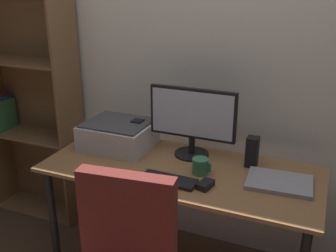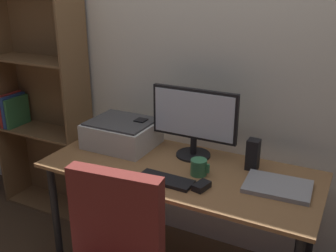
{
  "view_description": "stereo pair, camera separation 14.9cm",
  "coord_description": "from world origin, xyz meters",
  "px_view_note": "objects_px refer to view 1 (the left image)",
  "views": [
    {
      "loc": [
        0.69,
        -1.81,
        1.72
      ],
      "look_at": [
        -0.08,
        0.01,
        0.97
      ],
      "focal_mm": 42.24,
      "sensor_mm": 36.0,
      "label": 1
    },
    {
      "loc": [
        0.82,
        -1.75,
        1.72
      ],
      "look_at": [
        -0.08,
        0.01,
        0.97
      ],
      "focal_mm": 42.24,
      "sensor_mm": 36.0,
      "label": 2
    }
  ],
  "objects_px": {
    "desk": "(180,183)",
    "monitor": "(193,118)",
    "printer": "(118,134)",
    "keyboard": "(168,180)",
    "coffee_mug": "(200,166)",
    "speaker_left": "(138,133)",
    "speaker_right": "(252,152)",
    "laptop": "(279,182)",
    "mouse": "(205,185)",
    "bookshelf": "(30,99)"
  },
  "relations": [
    {
      "from": "coffee_mug",
      "to": "speaker_right",
      "type": "relative_size",
      "value": 0.6
    },
    {
      "from": "desk",
      "to": "mouse",
      "type": "bearing_deg",
      "value": -38.82
    },
    {
      "from": "mouse",
      "to": "coffee_mug",
      "type": "xyz_separation_m",
      "value": [
        -0.07,
        0.13,
        0.03
      ]
    },
    {
      "from": "keyboard",
      "to": "printer",
      "type": "height_order",
      "value": "printer"
    },
    {
      "from": "monitor",
      "to": "speaker_right",
      "type": "relative_size",
      "value": 2.98
    },
    {
      "from": "speaker_left",
      "to": "keyboard",
      "type": "bearing_deg",
      "value": -45.08
    },
    {
      "from": "speaker_right",
      "to": "printer",
      "type": "distance_m",
      "value": 0.8
    },
    {
      "from": "mouse",
      "to": "speaker_left",
      "type": "height_order",
      "value": "speaker_left"
    },
    {
      "from": "desk",
      "to": "printer",
      "type": "bearing_deg",
      "value": 164.88
    },
    {
      "from": "keyboard",
      "to": "speaker_right",
      "type": "distance_m",
      "value": 0.5
    },
    {
      "from": "speaker_left",
      "to": "mouse",
      "type": "bearing_deg",
      "value": -31.35
    },
    {
      "from": "speaker_right",
      "to": "desk",
      "type": "bearing_deg",
      "value": -153.86
    },
    {
      "from": "coffee_mug",
      "to": "speaker_right",
      "type": "xyz_separation_m",
      "value": [
        0.23,
        0.19,
        0.04
      ]
    },
    {
      "from": "keyboard",
      "to": "speaker_left",
      "type": "distance_m",
      "value": 0.49
    },
    {
      "from": "desk",
      "to": "coffee_mug",
      "type": "relative_size",
      "value": 14.69
    },
    {
      "from": "monitor",
      "to": "speaker_left",
      "type": "bearing_deg",
      "value": -178.69
    },
    {
      "from": "monitor",
      "to": "printer",
      "type": "distance_m",
      "value": 0.48
    },
    {
      "from": "keyboard",
      "to": "speaker_right",
      "type": "relative_size",
      "value": 1.71
    },
    {
      "from": "speaker_right",
      "to": "bookshelf",
      "type": "xyz_separation_m",
      "value": [
        -1.64,
        0.15,
        0.06
      ]
    },
    {
      "from": "laptop",
      "to": "bookshelf",
      "type": "xyz_separation_m",
      "value": [
        -1.81,
        0.3,
        0.14
      ]
    },
    {
      "from": "monitor",
      "to": "laptop",
      "type": "height_order",
      "value": "monitor"
    },
    {
      "from": "speaker_right",
      "to": "monitor",
      "type": "bearing_deg",
      "value": 178.69
    },
    {
      "from": "desk",
      "to": "monitor",
      "type": "relative_size",
      "value": 2.97
    },
    {
      "from": "desk",
      "to": "keyboard",
      "type": "bearing_deg",
      "value": -91.7
    },
    {
      "from": "keyboard",
      "to": "printer",
      "type": "xyz_separation_m",
      "value": [
        -0.45,
        0.29,
        0.07
      ]
    },
    {
      "from": "speaker_left",
      "to": "printer",
      "type": "height_order",
      "value": "speaker_left"
    },
    {
      "from": "monitor",
      "to": "speaker_right",
      "type": "bearing_deg",
      "value": -1.31
    },
    {
      "from": "keyboard",
      "to": "printer",
      "type": "relative_size",
      "value": 0.72
    },
    {
      "from": "laptop",
      "to": "speaker_right",
      "type": "height_order",
      "value": "speaker_right"
    },
    {
      "from": "keyboard",
      "to": "mouse",
      "type": "bearing_deg",
      "value": 5.33
    },
    {
      "from": "monitor",
      "to": "laptop",
      "type": "bearing_deg",
      "value": -16.99
    },
    {
      "from": "keyboard",
      "to": "desk",
      "type": "bearing_deg",
      "value": 89.62
    },
    {
      "from": "bookshelf",
      "to": "keyboard",
      "type": "bearing_deg",
      "value": -20.91
    },
    {
      "from": "desk",
      "to": "speaker_right",
      "type": "xyz_separation_m",
      "value": [
        0.35,
        0.17,
        0.18
      ]
    },
    {
      "from": "desk",
      "to": "laptop",
      "type": "distance_m",
      "value": 0.53
    },
    {
      "from": "speaker_right",
      "to": "printer",
      "type": "xyz_separation_m",
      "value": [
        -0.8,
        -0.05,
        -0.0
      ]
    },
    {
      "from": "mouse",
      "to": "speaker_right",
      "type": "height_order",
      "value": "speaker_right"
    },
    {
      "from": "speaker_left",
      "to": "coffee_mug",
      "type": "bearing_deg",
      "value": -22.65
    },
    {
      "from": "desk",
      "to": "speaker_right",
      "type": "height_order",
      "value": "speaker_right"
    },
    {
      "from": "keyboard",
      "to": "speaker_left",
      "type": "bearing_deg",
      "value": 136.24
    },
    {
      "from": "mouse",
      "to": "laptop",
      "type": "xyz_separation_m",
      "value": [
        0.33,
        0.18,
        -0.01
      ]
    },
    {
      "from": "keyboard",
      "to": "monitor",
      "type": "bearing_deg",
      "value": 89.95
    },
    {
      "from": "desk",
      "to": "monitor",
      "type": "distance_m",
      "value": 0.37
    },
    {
      "from": "desk",
      "to": "keyboard",
      "type": "relative_size",
      "value": 5.18
    },
    {
      "from": "keyboard",
      "to": "coffee_mug",
      "type": "bearing_deg",
      "value": 50.68
    },
    {
      "from": "desk",
      "to": "speaker_right",
      "type": "relative_size",
      "value": 8.83
    },
    {
      "from": "coffee_mug",
      "to": "speaker_left",
      "type": "height_order",
      "value": "speaker_left"
    },
    {
      "from": "laptop",
      "to": "bookshelf",
      "type": "bearing_deg",
      "value": 167.07
    },
    {
      "from": "keyboard",
      "to": "mouse",
      "type": "height_order",
      "value": "mouse"
    },
    {
      "from": "monitor",
      "to": "laptop",
      "type": "relative_size",
      "value": 1.58
    }
  ]
}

